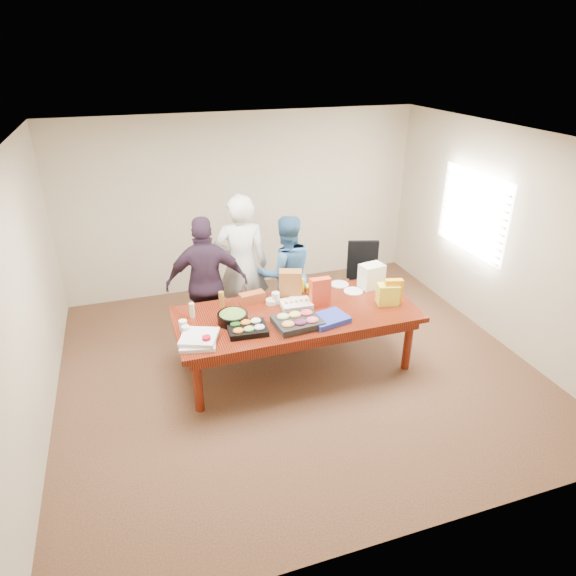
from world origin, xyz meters
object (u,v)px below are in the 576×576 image
object	(u,v)px
person_center	(242,266)
sheet_cake	(296,304)
office_chair	(367,283)
salad_bowl	(233,318)
person_right	(286,274)
conference_table	(296,340)

from	to	relation	value
person_center	sheet_cake	size ratio (longest dim) A/B	5.37
office_chair	salad_bowl	xyz separation A→B (m)	(-2.13, -0.90, 0.29)
office_chair	salad_bowl	world-z (taller)	office_chair
person_right	sheet_cake	bearing A→B (deg)	83.16
conference_table	office_chair	world-z (taller)	office_chair
person_center	sheet_cake	bearing A→B (deg)	125.70
salad_bowl	person_center	bearing A→B (deg)	71.05
sheet_cake	office_chair	bearing A→B (deg)	33.52
office_chair	salad_bowl	bearing A→B (deg)	-140.29
conference_table	salad_bowl	world-z (taller)	salad_bowl
conference_table	person_right	size ratio (longest dim) A/B	1.75
office_chair	person_right	world-z (taller)	person_right
conference_table	person_center	xyz separation A→B (m)	(-0.39, 1.05, 0.58)
person_center	sheet_cake	world-z (taller)	person_center
person_right	salad_bowl	distance (m)	1.34
conference_table	salad_bowl	distance (m)	0.87
sheet_cake	salad_bowl	distance (m)	0.80
person_center	office_chair	bearing A→B (deg)	-174.39
office_chair	person_right	bearing A→B (deg)	-166.07
salad_bowl	office_chair	bearing A→B (deg)	22.84
conference_table	salad_bowl	bearing A→B (deg)	179.72
salad_bowl	conference_table	bearing A→B (deg)	-0.28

